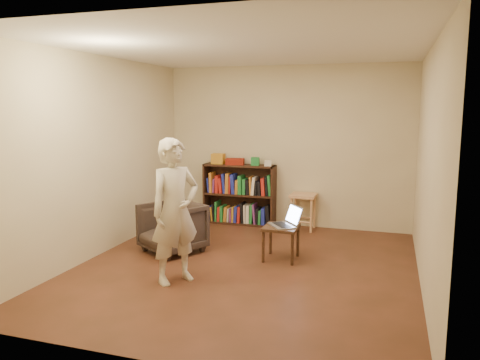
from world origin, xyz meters
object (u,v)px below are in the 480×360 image
(bookshelf, at_px, (240,198))
(side_table, at_px, (281,232))
(stool, at_px, (303,201))
(armchair, at_px, (172,228))
(laptop, at_px, (286,221))
(person, at_px, (175,211))

(bookshelf, xyz_separation_m, side_table, (1.08, -1.63, -0.08))
(bookshelf, bearing_deg, stool, -3.38)
(armchair, height_order, laptop, laptop)
(side_table, height_order, person, person)
(side_table, height_order, laptop, laptop)
(bookshelf, xyz_separation_m, laptop, (1.15, -1.60, 0.06))
(stool, relative_size, laptop, 1.17)
(bookshelf, xyz_separation_m, armchair, (-0.38, -1.77, -0.11))
(laptop, bearing_deg, armchair, -120.77)
(stool, relative_size, person, 0.36)
(armchair, height_order, person, person)
(armchair, bearing_deg, person, -31.64)
(armchair, relative_size, person, 0.46)
(bookshelf, height_order, person, person)
(stool, bearing_deg, bookshelf, 176.62)
(stool, bearing_deg, person, -109.38)
(armchair, bearing_deg, laptop, 36.46)
(side_table, bearing_deg, bookshelf, 123.60)
(bookshelf, xyz_separation_m, person, (0.14, -2.74, 0.37))
(armchair, xyz_separation_m, laptop, (1.53, 0.17, 0.16))
(armchair, xyz_separation_m, side_table, (1.47, 0.13, 0.03))
(bookshelf, height_order, side_table, bookshelf)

